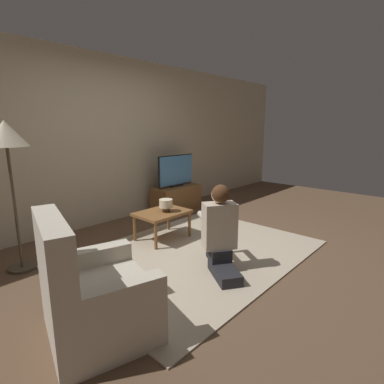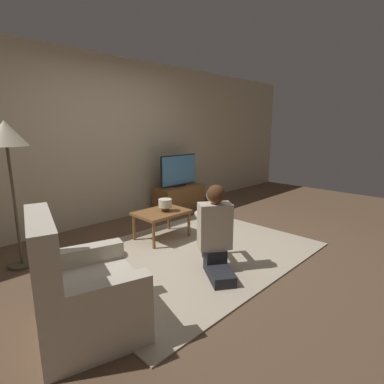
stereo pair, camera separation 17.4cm
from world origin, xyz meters
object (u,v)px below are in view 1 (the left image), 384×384
person_kneeling (220,230)px  tv (176,171)px  armchair (93,297)px  table_lamp (166,204)px  coffee_table (162,215)px  floor_lamp (6,142)px

person_kneeling → tv: bearing=-90.0°
armchair → table_lamp: armchair is taller
coffee_table → armchair: armchair is taller
coffee_table → person_kneeling: (-0.22, -1.14, 0.12)m
armchair → table_lamp: 1.97m
floor_lamp → armchair: (-0.01, -1.54, -1.07)m
coffee_table → armchair: 1.95m
table_lamp → tv: bearing=39.9°
tv → floor_lamp: size_ratio=0.52×
floor_lamp → person_kneeling: (1.41, -1.63, -0.91)m
table_lamp → floor_lamp: bearing=162.5°
table_lamp → armchair: bearing=-148.8°
coffee_table → table_lamp: table_lamp is taller
coffee_table → floor_lamp: size_ratio=0.44×
tv → floor_lamp: 2.90m
floor_lamp → table_lamp: size_ratio=8.82×
tv → armchair: 3.46m
coffee_table → table_lamp: 0.16m
person_kneeling → table_lamp: (0.25, 1.10, 0.04)m
tv → table_lamp: tv is taller
coffee_table → person_kneeling: 1.16m
floor_lamp → table_lamp: bearing=-17.5°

